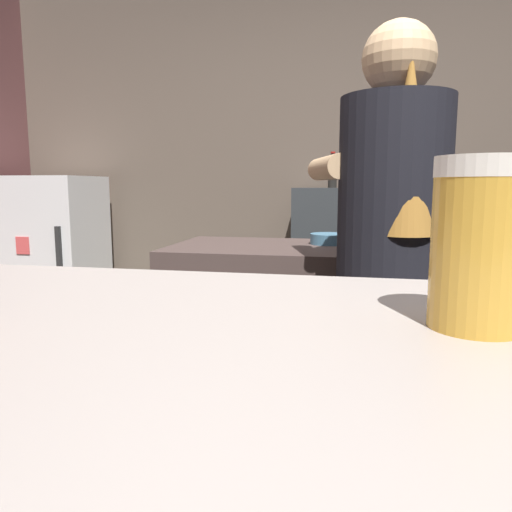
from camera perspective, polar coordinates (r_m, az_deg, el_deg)
name	(u,v)px	position (r m, az deg, el deg)	size (l,w,h in m)	color
wall_back	(347,162)	(3.63, 10.64, 10.88)	(5.20, 0.10, 2.70)	brown
prep_counter	(420,360)	(2.15, 18.81, -11.50)	(2.10, 0.60, 0.92)	#483935
back_shelf	(360,273)	(3.40, 12.18, -2.00)	(0.92, 0.36, 1.16)	#303537
mini_fridge	(59,261)	(3.86, -22.19, -0.58)	(0.56, 0.58, 1.24)	silver
bartender	(392,254)	(1.58, 15.73, 0.20)	(0.49, 0.55, 1.66)	#32322F
mixing_bowl	(329,239)	(2.12, 8.62, 2.01)	(0.16, 0.16, 0.05)	teal
chefs_knife	(458,250)	(2.02, 22.75, 0.61)	(0.24, 0.03, 0.01)	silver
pint_glass_far	(480,244)	(0.44, 24.87, 1.32)	(0.08, 0.08, 0.14)	gold
bottle_soy	(389,172)	(3.34, 15.38, 9.51)	(0.07, 0.07, 0.26)	#4B7D31
bottle_olive_oil	(332,174)	(3.37, 9.00, 9.54)	(0.06, 0.06, 0.24)	black
bottle_vinegar	(371,176)	(3.43, 13.44, 9.15)	(0.07, 0.07, 0.21)	red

